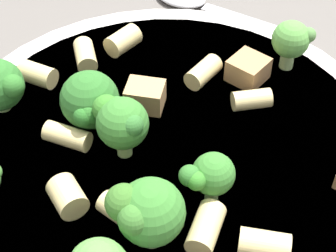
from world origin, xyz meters
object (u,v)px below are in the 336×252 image
object	(u,v)px
rigatoni_0	(123,41)
rigatoni_2	(206,228)
broccoli_floret_4	(292,39)
rigatoni_1	(203,72)
chicken_chunk_3	(248,69)
rigatoni_6	(67,136)
rigatoni_7	(85,55)
broccoli_floret_5	(146,212)
rigatoni_5	(118,210)
rigatoni_8	(68,197)
rigatoni_9	(248,96)
rigatoni_4	(37,74)
chicken_chunk_0	(148,95)
spoon	(200,3)
broccoli_floret_3	(121,121)
broccoli_floret_1	(89,101)
rigatoni_3	(264,245)
pasta_bowl	(168,155)
broccoli_floret_6	(204,178)

from	to	relation	value
rigatoni_0	rigatoni_2	bearing A→B (deg)	80.82
broccoli_floret_4	rigatoni_1	distance (m)	0.07
broccoli_floret_4	chicken_chunk_3	xyz separation A→B (m)	(0.03, -0.00, -0.02)
rigatoni_6	rigatoni_7	xyz separation A→B (m)	(-0.04, -0.07, 0.00)
broccoli_floret_5	rigatoni_1	distance (m)	0.14
rigatoni_5	rigatoni_8	bearing A→B (deg)	-41.74
rigatoni_8	rigatoni_9	xyz separation A→B (m)	(-0.14, -0.03, -0.00)
rigatoni_4	chicken_chunk_0	world-z (taller)	chicken_chunk_0
rigatoni_1	rigatoni_7	size ratio (longest dim) A/B	1.01
spoon	rigatoni_7	bearing A→B (deg)	29.64
chicken_chunk_3	broccoli_floret_3	bearing A→B (deg)	12.81
broccoli_floret_1	broccoli_floret_3	xyz separation A→B (m)	(-0.01, 0.03, 0.01)
broccoli_floret_3	rigatoni_9	distance (m)	0.10
rigatoni_4	spoon	size ratio (longest dim) A/B	0.17
rigatoni_2	rigatoni_9	bearing A→B (deg)	-134.57
rigatoni_1	rigatoni_9	xyz separation A→B (m)	(-0.01, 0.04, -0.00)
rigatoni_4	chicken_chunk_3	world-z (taller)	chicken_chunk_3
rigatoni_8	rigatoni_3	bearing A→B (deg)	136.73
broccoli_floret_1	rigatoni_6	world-z (taller)	broccoli_floret_1
broccoli_floret_4	rigatoni_4	bearing A→B (deg)	-21.03
rigatoni_2	pasta_bowl	bearing A→B (deg)	-101.92
chicken_chunk_0	spoon	size ratio (longest dim) A/B	0.17
rigatoni_8	rigatoni_9	world-z (taller)	rigatoni_8
rigatoni_7	rigatoni_9	xyz separation A→B (m)	(-0.08, 0.09, -0.00)
rigatoni_1	rigatoni_2	xyz separation A→B (m)	(0.06, 0.12, 0.00)
rigatoni_3	rigatoni_5	size ratio (longest dim) A/B	1.25
rigatoni_6	rigatoni_4	bearing A→B (deg)	-91.53
broccoli_floret_4	broccoli_floret_6	xyz separation A→B (m)	(0.12, 0.08, -0.00)
rigatoni_3	rigatoni_4	world-z (taller)	same
spoon	rigatoni_2	bearing A→B (deg)	60.97
pasta_bowl	rigatoni_9	distance (m)	0.07
rigatoni_4	rigatoni_5	distance (m)	0.13
chicken_chunk_3	pasta_bowl	bearing A→B (deg)	18.77
rigatoni_2	rigatoni_5	xyz separation A→B (m)	(0.04, -0.03, -0.00)
rigatoni_3	rigatoni_9	distance (m)	0.12
broccoli_floret_1	spoon	world-z (taller)	broccoli_floret_1
broccoli_floret_5	rigatoni_1	world-z (taller)	broccoli_floret_5
broccoli_floret_5	chicken_chunk_3	distance (m)	0.15
rigatoni_6	rigatoni_0	bearing A→B (deg)	-133.77
broccoli_floret_1	rigatoni_7	bearing A→B (deg)	-107.56
rigatoni_4	broccoli_floret_1	bearing A→B (deg)	107.70
broccoli_floret_1	rigatoni_8	xyz separation A→B (m)	(0.04, 0.06, -0.01)
pasta_bowl	rigatoni_6	distance (m)	0.07
pasta_bowl	rigatoni_2	distance (m)	0.08
broccoli_floret_4	spoon	size ratio (longest dim) A/B	0.26
broccoli_floret_4	spoon	distance (m)	0.16
pasta_bowl	rigatoni_4	distance (m)	0.11
broccoli_floret_4	rigatoni_3	xyz separation A→B (m)	(0.10, 0.12, -0.02)
rigatoni_0	rigatoni_1	xyz separation A→B (m)	(-0.04, 0.06, -0.00)
rigatoni_0	spoon	bearing A→B (deg)	-144.87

